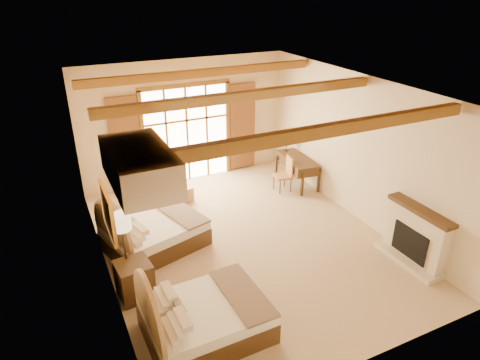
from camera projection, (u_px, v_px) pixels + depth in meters
floor at (245, 241)px, 8.92m from camera, size 7.00×7.00×0.00m
wall_back at (186, 121)px, 11.08m from camera, size 5.50×0.00×5.50m
wall_left at (98, 201)px, 7.16m from camera, size 0.00×7.00×7.00m
wall_right at (359, 149)px, 9.30m from camera, size 0.00×7.00×7.00m
ceiling at (246, 89)px, 7.54m from camera, size 7.00×7.00×0.00m
ceiling_beams at (246, 96)px, 7.59m from camera, size 5.39×4.60×0.18m
french_doors at (187, 135)px, 11.18m from camera, size 3.95×0.08×2.60m
fireplace at (415, 239)px, 8.08m from camera, size 0.46×1.40×1.16m
painting at (108, 212)px, 6.50m from camera, size 0.06×0.95×0.75m
canopy_valance at (140, 166)px, 5.08m from camera, size 0.70×1.40×0.45m
bed_near at (198, 318)px, 6.41m from camera, size 1.84×1.42×1.19m
bed_far at (148, 232)px, 8.55m from camera, size 2.19×1.83×1.21m
nightstand at (135, 280)px, 7.26m from camera, size 0.61×0.61×0.67m
floor_lamp at (122, 227)px, 6.97m from camera, size 0.32×0.32×1.53m
armchair at (149, 190)px, 10.33m from camera, size 0.94×0.95×0.65m
ottoman at (181, 193)px, 10.52m from camera, size 0.53×0.53×0.36m
desk at (297, 170)px, 11.23m from camera, size 0.79×1.46×0.75m
desk_chair at (283, 180)px, 10.95m from camera, size 0.46×0.46×0.91m
desk_lamp at (287, 139)px, 11.41m from camera, size 0.22×0.22×0.43m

